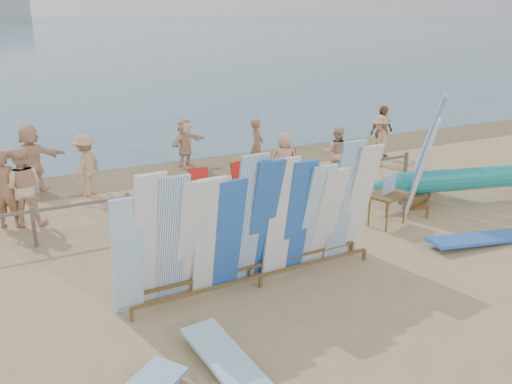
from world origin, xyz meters
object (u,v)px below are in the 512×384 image
main_surfboard_rack (256,226)px  beachgoer_5 (185,143)px  side_surfboard_rack (424,154)px  flat_board_d (485,243)px  beachgoer_10 (381,132)px  beach_chair_right (243,184)px  beachgoer_2 (23,187)px  beachgoer_11 (32,158)px  outrigger_canoe (475,180)px  beach_chair_left (200,192)px  beachgoer_6 (284,160)px  vendor_table (387,208)px  beachgoer_extra_0 (380,141)px  stroller (291,171)px  beachgoer_8 (336,153)px  beachgoer_7 (257,145)px  beachgoer_1 (5,190)px  beachgoer_3 (86,165)px

main_surfboard_rack → beachgoer_5: main_surfboard_rack is taller
side_surfboard_rack → flat_board_d: size_ratio=1.07×
beachgoer_10 → beachgoer_5: size_ratio=1.13×
beach_chair_right → beachgoer_2: size_ratio=0.45×
main_surfboard_rack → beachgoer_11: size_ratio=2.77×
outrigger_canoe → beachgoer_11: bearing=162.7°
main_surfboard_rack → outrigger_canoe: 7.24m
flat_board_d → beachgoer_5: (-3.88, 8.35, 0.78)m
outrigger_canoe → beach_chair_left: 7.14m
beachgoer_6 → vendor_table: bearing=133.9°
vendor_table → beachgoer_extra_0: beachgoer_extra_0 is taller
flat_board_d → stroller: bearing=25.9°
beachgoer_5 → beachgoer_8: bearing=-69.7°
side_surfboard_rack → beach_chair_left: bearing=107.6°
outrigger_canoe → beachgoer_5: size_ratio=4.06×
beach_chair_right → beachgoer_11: beachgoer_11 is taller
vendor_table → beach_chair_right: size_ratio=1.47×
side_surfboard_rack → beachgoer_5: side_surfboard_rack is taller
flat_board_d → beachgoer_7: size_ratio=1.66×
beach_chair_right → beachgoer_1: 5.94m
beachgoer_1 → beachgoer_8: 8.87m
vendor_table → beachgoer_10: size_ratio=0.69×
flat_board_d → beachgoer_1: 10.71m
beachgoer_extra_0 → beachgoer_8: size_ratio=1.04×
stroller → beachgoer_2: bearing=-165.2°
beachgoer_10 → beachgoer_extra_0: 0.99m
side_surfboard_rack → outrigger_canoe: (1.36, -0.51, -0.72)m
beachgoer_6 → beachgoer_7: bearing=-59.6°
vendor_table → beachgoer_1: (-7.91, 3.71, 0.51)m
beachgoer_7 → beachgoer_11: 6.44m
main_surfboard_rack → vendor_table: (3.98, 1.18, -0.74)m
vendor_table → beachgoer_10: beachgoer_10 is taller
beachgoer_5 → beach_chair_left: bearing=-131.8°
stroller → beachgoer_extra_0: 3.54m
main_surfboard_rack → stroller: 5.90m
beachgoer_10 → beachgoer_11: beachgoer_11 is taller
side_surfboard_rack → beachgoer_2: size_ratio=1.55×
main_surfboard_rack → beachgoer_6: 5.67m
beachgoer_1 → beachgoer_3: 2.52m
beachgoer_10 → beachgoer_11: (-10.72, 1.52, 0.04)m
beach_chair_right → stroller: size_ratio=0.83×
main_surfboard_rack → beachgoer_6: main_surfboard_rack is taller
beachgoer_7 → beachgoer_5: size_ratio=1.04×
beachgoer_3 → beachgoer_10: bearing=132.1°
side_surfboard_rack → beachgoer_11: 10.42m
beachgoer_3 → beachgoer_6: bearing=116.2°
beachgoer_10 → beachgoer_6: 4.57m
outrigger_canoe → beachgoer_10: (0.51, 4.48, 0.30)m
beachgoer_extra_0 → beachgoer_2: size_ratio=0.87×
beachgoer_8 → beach_chair_left: bearing=44.7°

